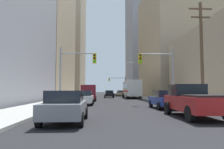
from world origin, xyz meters
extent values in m
cube|color=#9E9E99|center=(-7.17, 50.00, 0.07)|extent=(3.69, 160.00, 0.15)
cube|color=#9E9E99|center=(7.17, 50.00, 0.07)|extent=(3.69, 160.00, 0.15)
cube|color=silver|center=(4.34, 39.56, 1.95)|extent=(2.81, 11.56, 2.90)
cube|color=black|center=(3.08, 39.56, 2.47)|extent=(0.30, 10.58, 0.80)
cube|color=red|center=(3.08, 39.56, 1.37)|extent=(0.30, 10.58, 0.28)
cylinder|color=black|center=(3.16, 43.59, 0.50)|extent=(0.32, 1.00, 1.00)
cylinder|color=black|center=(5.51, 43.59, 0.50)|extent=(0.32, 1.00, 1.00)
cylinder|color=black|center=(3.16, 36.34, 0.50)|extent=(0.32, 1.00, 1.00)
cylinder|color=black|center=(5.51, 36.34, 0.50)|extent=(0.32, 1.00, 1.00)
cube|color=maroon|center=(3.55, 9.01, 0.80)|extent=(2.19, 5.47, 0.80)
cube|color=black|center=(3.55, 9.98, 1.55)|extent=(1.86, 1.86, 0.70)
cube|color=black|center=(3.55, 7.66, 1.25)|extent=(1.84, 2.44, 0.10)
cylinder|color=black|center=(2.59, 10.73, 0.40)|extent=(0.28, 0.80, 0.80)
cylinder|color=black|center=(4.51, 10.73, 0.40)|extent=(0.28, 0.80, 0.80)
cylinder|color=black|center=(2.59, 7.28, 0.40)|extent=(0.28, 0.80, 0.80)
cube|color=maroon|center=(-3.46, 27.89, 1.31)|extent=(2.15, 5.26, 1.90)
cube|color=black|center=(-3.46, 30.49, 1.73)|extent=(1.76, 0.07, 0.60)
cylinder|color=black|center=(-4.42, 29.55, 0.36)|extent=(0.24, 0.72, 0.72)
cylinder|color=black|center=(-2.50, 29.55, 0.36)|extent=(0.24, 0.72, 0.72)
cylinder|color=black|center=(-4.42, 26.22, 0.36)|extent=(0.24, 0.72, 0.72)
cylinder|color=black|center=(-2.50, 26.22, 0.36)|extent=(0.24, 0.72, 0.72)
cube|color=slate|center=(-3.42, 7.48, 0.65)|extent=(1.83, 4.21, 0.65)
cube|color=black|center=(-3.42, 7.33, 1.25)|extent=(1.60, 1.91, 0.55)
cylinder|color=black|center=(-4.28, 8.82, 0.32)|extent=(0.22, 0.64, 0.64)
cylinder|color=black|center=(-2.55, 8.82, 0.32)|extent=(0.22, 0.64, 0.64)
cylinder|color=black|center=(-4.28, 6.13, 0.32)|extent=(0.22, 0.64, 0.64)
cylinder|color=black|center=(-2.55, 6.13, 0.32)|extent=(0.22, 0.64, 0.64)
cube|color=navy|center=(3.65, 14.93, 0.65)|extent=(1.91, 4.25, 0.65)
cube|color=black|center=(3.65, 14.78, 1.25)|extent=(1.63, 1.94, 0.55)
cylinder|color=black|center=(2.79, 16.28, 0.32)|extent=(0.22, 0.64, 0.64)
cylinder|color=black|center=(4.52, 16.28, 0.32)|extent=(0.22, 0.64, 0.64)
cylinder|color=black|center=(2.79, 13.59, 0.32)|extent=(0.22, 0.64, 0.64)
cylinder|color=black|center=(4.52, 13.59, 0.32)|extent=(0.22, 0.64, 0.64)
cube|color=white|center=(-3.46, 19.86, 0.65)|extent=(1.80, 4.20, 0.65)
cube|color=black|center=(-3.46, 19.71, 1.25)|extent=(1.58, 1.90, 0.55)
cylinder|color=black|center=(-4.32, 21.20, 0.32)|extent=(0.22, 0.64, 0.64)
cylinder|color=black|center=(-2.60, 21.20, 0.32)|extent=(0.22, 0.64, 0.64)
cylinder|color=black|center=(-4.32, 18.51, 0.32)|extent=(0.22, 0.64, 0.64)
cylinder|color=black|center=(-2.60, 18.51, 0.32)|extent=(0.22, 0.64, 0.64)
cube|color=black|center=(-0.01, 41.76, 0.65)|extent=(1.95, 4.26, 0.65)
cube|color=black|center=(-0.01, 41.61, 1.25)|extent=(1.65, 1.96, 0.55)
cylinder|color=black|center=(-0.88, 43.11, 0.32)|extent=(0.22, 0.64, 0.64)
cylinder|color=black|center=(0.85, 43.11, 0.32)|extent=(0.22, 0.64, 0.64)
cylinder|color=black|center=(-0.88, 40.42, 0.32)|extent=(0.22, 0.64, 0.64)
cylinder|color=black|center=(0.85, 40.42, 0.32)|extent=(0.22, 0.64, 0.64)
cube|color=#C6B793|center=(3.54, 55.77, 0.65)|extent=(1.83, 4.21, 0.65)
cube|color=black|center=(3.54, 55.62, 1.25)|extent=(1.60, 1.91, 0.55)
cylinder|color=black|center=(2.68, 57.11, 0.32)|extent=(0.22, 0.64, 0.64)
cylinder|color=black|center=(4.40, 57.11, 0.32)|extent=(0.22, 0.64, 0.64)
cylinder|color=black|center=(2.68, 54.42, 0.32)|extent=(0.22, 0.64, 0.64)
cylinder|color=black|center=(4.40, 54.42, 0.32)|extent=(0.22, 0.64, 0.64)
cylinder|color=gray|center=(-5.93, 19.39, 3.00)|extent=(0.18, 0.18, 6.00)
cylinder|color=gray|center=(-4.16, 19.39, 5.40)|extent=(3.53, 0.12, 0.12)
cube|color=gold|center=(-2.40, 19.39, 4.88)|extent=(0.38, 0.30, 1.05)
sphere|color=black|center=(-2.40, 19.22, 5.21)|extent=(0.24, 0.24, 0.24)
sphere|color=black|center=(-2.40, 19.22, 4.88)|extent=(0.24, 0.24, 0.24)
sphere|color=#19D833|center=(-2.40, 19.22, 4.54)|extent=(0.24, 0.24, 0.24)
cylinder|color=gray|center=(5.93, 19.39, 3.00)|extent=(0.18, 0.18, 6.00)
cylinder|color=gray|center=(4.18, 19.39, 5.40)|extent=(3.50, 0.12, 0.12)
cube|color=gold|center=(2.43, 19.39, 4.88)|extent=(0.38, 0.30, 1.05)
sphere|color=black|center=(2.43, 19.22, 5.21)|extent=(0.24, 0.24, 0.24)
sphere|color=black|center=(2.43, 19.22, 4.88)|extent=(0.24, 0.24, 0.24)
sphere|color=#19D833|center=(2.43, 19.22, 4.54)|extent=(0.24, 0.24, 0.24)
cylinder|color=gray|center=(5.93, 64.05, 3.00)|extent=(0.18, 0.18, 6.00)
cylinder|color=gray|center=(3.40, 64.05, 5.40)|extent=(5.07, 0.12, 0.12)
cube|color=gold|center=(0.86, 64.05, 4.88)|extent=(0.38, 0.30, 1.05)
sphere|color=black|center=(0.86, 63.88, 5.21)|extent=(0.24, 0.24, 0.24)
sphere|color=black|center=(0.86, 63.88, 4.88)|extent=(0.24, 0.24, 0.24)
sphere|color=#19D833|center=(0.86, 63.88, 4.54)|extent=(0.24, 0.24, 0.24)
cylinder|color=brown|center=(7.54, 16.11, 4.87)|extent=(0.28, 0.28, 9.73)
cube|color=brown|center=(7.54, 16.11, 9.13)|extent=(2.20, 0.12, 0.12)
cube|color=brown|center=(7.54, 16.11, 8.33)|extent=(1.80, 0.12, 0.12)
cylinder|color=gray|center=(6.03, 41.08, 3.75)|extent=(0.16, 0.16, 7.50)
cylinder|color=gray|center=(5.04, 41.08, 7.30)|extent=(1.97, 0.10, 0.10)
ellipsoid|color=#4C4C51|center=(4.06, 41.08, 7.20)|extent=(0.56, 0.32, 0.20)
cube|color=tan|center=(-22.98, 51.28, 15.29)|extent=(25.97, 28.56, 30.58)
cube|color=tan|center=(-17.22, 92.73, 26.62)|extent=(15.23, 29.40, 53.24)
cube|color=tan|center=(21.46, 47.54, 13.20)|extent=(24.32, 23.29, 26.40)
cube|color=#93939E|center=(21.96, 88.64, 28.71)|extent=(23.39, 25.05, 57.41)
camera|label=1|loc=(-1.73, -3.00, 1.53)|focal=34.49mm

